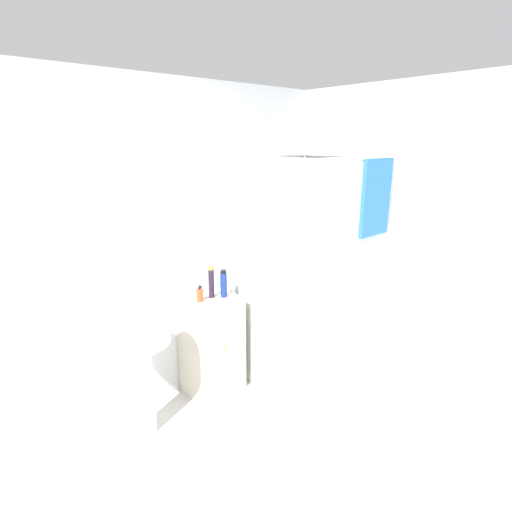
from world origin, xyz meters
TOP-DOWN VIEW (x-y plane):
  - wall_back at (0.00, 1.70)m, footprint 6.40×0.06m
  - wall_right at (1.70, 0.00)m, footprint 0.06×6.40m
  - shower_enclosure at (1.13, 1.10)m, footprint 0.97×1.00m
  - vanity_cabinet at (0.40, 1.48)m, footprint 0.44×0.38m
  - sink at (-0.27, 1.38)m, footprint 0.43×0.43m
  - soap_dispenser at (0.31, 1.49)m, footprint 0.05×0.05m
  - shampoo_bottle_tall_black at (0.43, 1.50)m, footprint 0.04×0.04m
  - shampoo_bottle_blue at (0.51, 1.44)m, footprint 0.05×0.05m

SIDE VIEW (x-z plane):
  - vanity_cabinet at x=0.40m, z-range 0.00..0.83m
  - shower_enclosure at x=1.13m, z-range -0.47..1.47m
  - sink at x=-0.27m, z-range 0.13..1.14m
  - soap_dispenser at x=0.31m, z-range 0.82..0.95m
  - shampoo_bottle_blue at x=0.51m, z-range 0.83..1.06m
  - shampoo_bottle_tall_black at x=0.43m, z-range 0.83..1.09m
  - wall_back at x=0.00m, z-range 0.00..2.50m
  - wall_right at x=1.70m, z-range 0.00..2.50m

